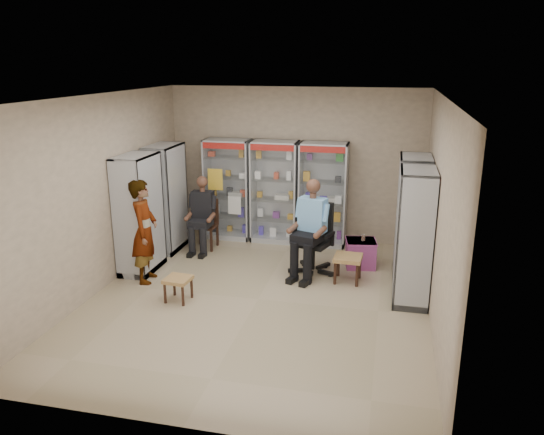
% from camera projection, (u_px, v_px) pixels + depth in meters
% --- Properties ---
extents(floor, '(6.00, 6.00, 0.00)m').
position_uv_depth(floor, '(258.00, 299.00, 8.03)').
color(floor, tan).
rests_on(floor, ground).
extents(room_shell, '(5.02, 6.02, 3.01)m').
position_uv_depth(room_shell, '(257.00, 172.00, 7.47)').
color(room_shell, '#C0AA8F').
rests_on(room_shell, ground).
extents(cabinet_back_left, '(0.90, 0.50, 2.00)m').
position_uv_depth(cabinet_back_left, '(228.00, 189.00, 10.57)').
color(cabinet_back_left, silver).
rests_on(cabinet_back_left, floor).
extents(cabinet_back_mid, '(0.90, 0.50, 2.00)m').
position_uv_depth(cabinet_back_mid, '(275.00, 192.00, 10.37)').
color(cabinet_back_mid, '#A6A7AD').
rests_on(cabinet_back_mid, floor).
extents(cabinet_back_right, '(0.90, 0.50, 2.00)m').
position_uv_depth(cabinet_back_right, '(323.00, 195.00, 10.17)').
color(cabinet_back_right, silver).
rests_on(cabinet_back_right, floor).
extents(cabinet_right_far, '(0.90, 0.50, 2.00)m').
position_uv_depth(cabinet_right_far, '(412.00, 216.00, 8.76)').
color(cabinet_right_far, '#BABCC2').
rests_on(cabinet_right_far, floor).
extents(cabinet_right_near, '(0.90, 0.50, 2.00)m').
position_uv_depth(cabinet_right_near, '(414.00, 237.00, 7.74)').
color(cabinet_right_near, '#9D9EA3').
rests_on(cabinet_right_near, floor).
extents(cabinet_left_far, '(0.90, 0.50, 2.00)m').
position_uv_depth(cabinet_left_far, '(166.00, 198.00, 9.90)').
color(cabinet_left_far, '#A2A5A9').
rests_on(cabinet_left_far, floor).
extents(cabinet_left_near, '(0.90, 0.50, 2.00)m').
position_uv_depth(cabinet_left_near, '(139.00, 214.00, 8.87)').
color(cabinet_left_near, '#ABAFB2').
rests_on(cabinet_left_near, floor).
extents(wooden_chair, '(0.42, 0.42, 0.94)m').
position_uv_depth(wooden_chair, '(205.00, 225.00, 10.09)').
color(wooden_chair, black).
rests_on(wooden_chair, floor).
extents(seated_customer, '(0.44, 0.60, 1.34)m').
position_uv_depth(seated_customer, '(204.00, 215.00, 9.99)').
color(seated_customer, black).
rests_on(seated_customer, floor).
extents(office_chair, '(0.83, 0.83, 1.21)m').
position_uv_depth(office_chair, '(313.00, 239.00, 8.87)').
color(office_chair, black).
rests_on(office_chair, floor).
extents(seated_shopkeeper, '(0.70, 0.82, 1.54)m').
position_uv_depth(seated_shopkeeper, '(313.00, 230.00, 8.77)').
color(seated_shopkeeper, '#67A7CB').
rests_on(seated_shopkeeper, floor).
extents(pink_trunk, '(0.57, 0.55, 0.48)m').
position_uv_depth(pink_trunk, '(360.00, 253.00, 9.25)').
color(pink_trunk, '#A94380').
rests_on(pink_trunk, floor).
extents(tea_glass, '(0.07, 0.07, 0.10)m').
position_uv_depth(tea_glass, '(363.00, 238.00, 9.17)').
color(tea_glass, '#5D2B08').
rests_on(tea_glass, pink_trunk).
extents(woven_stool_a, '(0.46, 0.46, 0.44)m').
position_uv_depth(woven_stool_a, '(348.00, 269.00, 8.63)').
color(woven_stool_a, olive).
rests_on(woven_stool_a, floor).
extents(woven_stool_b, '(0.40, 0.40, 0.37)m').
position_uv_depth(woven_stool_b, '(178.00, 289.00, 7.94)').
color(woven_stool_b, tan).
rests_on(woven_stool_b, floor).
extents(standing_man, '(0.51, 0.68, 1.69)m').
position_uv_depth(standing_man, '(144.00, 231.00, 8.48)').
color(standing_man, gray).
rests_on(standing_man, floor).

